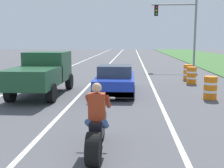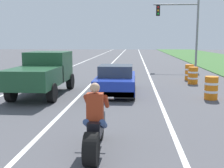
% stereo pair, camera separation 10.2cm
% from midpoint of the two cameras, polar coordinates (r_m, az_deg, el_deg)
% --- Properties ---
extents(lane_stripe_left_solid, '(0.14, 120.00, 0.01)m').
position_cam_midpoint_polar(lane_stripe_left_solid, '(22.76, -11.54, 2.22)').
color(lane_stripe_left_solid, white).
rests_on(lane_stripe_left_solid, ground).
extents(lane_stripe_right_solid, '(0.14, 120.00, 0.01)m').
position_cam_midpoint_polar(lane_stripe_right_solid, '(21.97, 6.88, 2.10)').
color(lane_stripe_right_solid, white).
rests_on(lane_stripe_right_solid, ground).
extents(lane_stripe_centre_dashed, '(0.14, 120.00, 0.01)m').
position_cam_midpoint_polar(lane_stripe_centre_dashed, '(22.08, -2.49, 2.19)').
color(lane_stripe_centre_dashed, white).
rests_on(lane_stripe_centre_dashed, ground).
extents(motorcycle_with_rider, '(0.70, 2.21, 1.62)m').
position_cam_midpoint_polar(motorcycle_with_rider, '(6.36, -3.50, -8.94)').
color(motorcycle_with_rider, black).
rests_on(motorcycle_with_rider, ground).
extents(sports_car_blue, '(1.84, 4.30, 1.37)m').
position_cam_midpoint_polar(sports_car_blue, '(13.65, 0.46, 0.77)').
color(sports_car_blue, '#1E38B2').
rests_on(sports_car_blue, ground).
extents(pickup_truck_left_lane_dark_green, '(2.02, 4.80, 1.98)m').
position_cam_midpoint_polar(pickup_truck_left_lane_dark_green, '(13.53, -14.08, 2.47)').
color(pickup_truck_left_lane_dark_green, '#1E4C2D').
rests_on(pickup_truck_left_lane_dark_green, ground).
extents(traffic_light_mast_near, '(3.90, 0.34, 6.00)m').
position_cam_midpoint_polar(traffic_light_mast_near, '(25.83, 13.82, 11.66)').
color(traffic_light_mast_near, gray).
rests_on(traffic_light_mast_near, ground).
extents(construction_barrel_nearest, '(0.58, 0.58, 1.00)m').
position_cam_midpoint_polar(construction_barrel_nearest, '(12.92, 19.00, -0.72)').
color(construction_barrel_nearest, orange).
rests_on(construction_barrel_nearest, ground).
extents(construction_barrel_mid, '(0.58, 0.58, 1.00)m').
position_cam_midpoint_polar(construction_barrel_mid, '(17.23, 15.58, 1.69)').
color(construction_barrel_mid, orange).
rests_on(construction_barrel_mid, ground).
extents(construction_barrel_far, '(0.58, 0.58, 1.00)m').
position_cam_midpoint_polar(construction_barrel_far, '(18.84, 14.90, 2.30)').
color(construction_barrel_far, orange).
rests_on(construction_barrel_far, ground).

